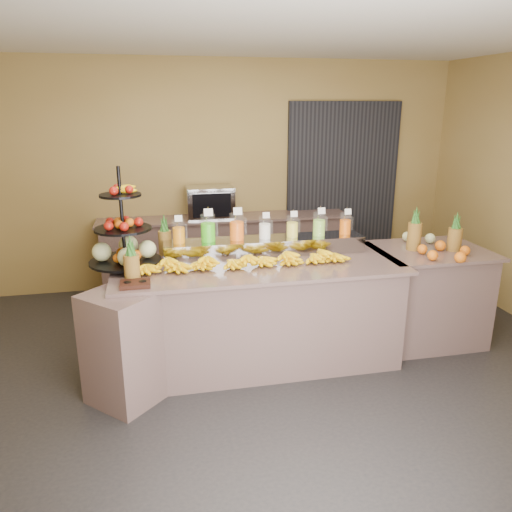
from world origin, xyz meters
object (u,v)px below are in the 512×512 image
object	(u,v)px
fruit_stand	(129,242)
condiment_caddy	(135,284)
pitcher_tray	(265,246)
right_fruit_pile	(438,245)
oven_warmer	(210,202)
banana_heap	(245,259)

from	to	relation	value
fruit_stand	condiment_caddy	size ratio (longest dim) A/B	3.75
fruit_stand	pitcher_tray	bearing A→B (deg)	5.29
fruit_stand	condiment_caddy	bearing A→B (deg)	-84.74
right_fruit_pile	pitcher_tray	bearing A→B (deg)	168.64
right_fruit_pile	oven_warmer	size ratio (longest dim) A/B	0.87
pitcher_tray	banana_heap	distance (m)	0.40
pitcher_tray	condiment_caddy	xyz separation A→B (m)	(-1.16, -0.63, -0.06)
pitcher_tray	condiment_caddy	size ratio (longest dim) A/B	8.15
banana_heap	fruit_stand	size ratio (longest dim) A/B	2.19
banana_heap	oven_warmer	size ratio (longest dim) A/B	3.29
oven_warmer	pitcher_tray	bearing A→B (deg)	-79.72
banana_heap	oven_warmer	world-z (taller)	oven_warmer
oven_warmer	right_fruit_pile	bearing A→B (deg)	-46.63
fruit_stand	right_fruit_pile	size ratio (longest dim) A/B	1.72
oven_warmer	banana_heap	bearing A→B (deg)	-88.28
banana_heap	condiment_caddy	distance (m)	0.97
right_fruit_pile	oven_warmer	xyz separation A→B (m)	(-1.88, 1.99, 0.11)
banana_heap	right_fruit_pile	distance (m)	1.82
pitcher_tray	condiment_caddy	world-z (taller)	pitcher_tray
pitcher_tray	right_fruit_pile	xyz separation A→B (m)	(1.58, -0.32, 0.01)
pitcher_tray	condiment_caddy	bearing A→B (deg)	-151.35
condiment_caddy	right_fruit_pile	distance (m)	2.75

